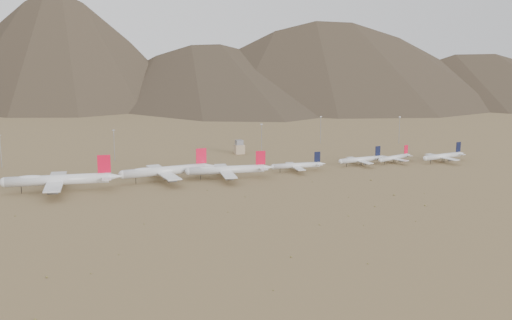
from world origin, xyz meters
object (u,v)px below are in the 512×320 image
object	(u,v)px
widebody_west	(58,180)
narrowbody_a	(298,165)
widebody_centre	(165,171)
widebody_east	(227,170)
narrowbody_b	(361,159)
control_tower	(239,148)

from	to	relation	value
widebody_west	narrowbody_a	xyz separation A→B (m)	(172.49, 7.27, -3.33)
widebody_centre	widebody_east	xyz separation A→B (m)	(42.99, -7.76, -0.69)
widebody_centre	narrowbody_b	world-z (taller)	widebody_centre
narrowbody_a	control_tower	xyz separation A→B (m)	(-18.89, 85.16, 0.64)
widebody_west	narrowbody_b	xyz separation A→B (m)	(229.37, 13.01, -3.40)
control_tower	widebody_east	bearing A→B (deg)	-112.70
narrowbody_b	widebody_east	bearing A→B (deg)	-179.47
narrowbody_a	control_tower	distance (m)	87.23
widebody_west	narrowbody_b	size ratio (longest dim) A/B	1.82
widebody_centre	widebody_east	size ratio (longest dim) A/B	1.11
narrowbody_b	control_tower	bearing A→B (deg)	128.12
narrowbody_a	control_tower	world-z (taller)	narrowbody_a
narrowbody_b	widebody_centre	bearing A→B (deg)	176.06
widebody_east	narrowbody_a	world-z (taller)	widebody_east
narrowbody_b	control_tower	xyz separation A→B (m)	(-75.77, 79.42, 0.71)
narrowbody_a	control_tower	size ratio (longest dim) A/B	3.64
widebody_west	control_tower	world-z (taller)	widebody_west
widebody_west	control_tower	bearing A→B (deg)	37.73
control_tower	narrowbody_b	bearing A→B (deg)	-46.35
widebody_centre	widebody_east	world-z (taller)	widebody_centre
widebody_west	widebody_east	size ratio (longest dim) A/B	1.21
narrowbody_b	narrowbody_a	bearing A→B (deg)	-179.77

